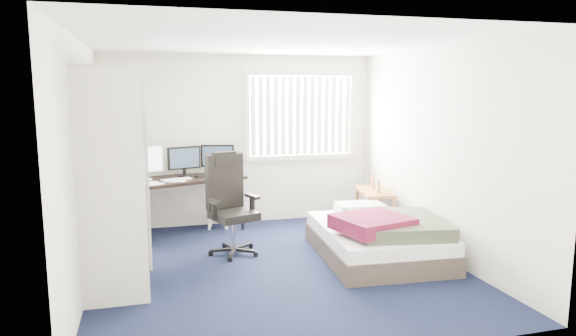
{
  "coord_description": "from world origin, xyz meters",
  "views": [
    {
      "loc": [
        -1.39,
        -5.4,
        2.01
      ],
      "look_at": [
        0.24,
        0.4,
        1.07
      ],
      "focal_mm": 32.0,
      "sensor_mm": 36.0,
      "label": 1
    }
  ],
  "objects_px": {
    "desk": "(184,176)",
    "bed": "(379,237)",
    "nightstand": "(375,195)",
    "office_chair": "(231,215)"
  },
  "relations": [
    {
      "from": "desk",
      "to": "bed",
      "type": "height_order",
      "value": "desk"
    },
    {
      "from": "nightstand",
      "to": "office_chair",
      "type": "bearing_deg",
      "value": -167.06
    },
    {
      "from": "office_chair",
      "to": "bed",
      "type": "relative_size",
      "value": 0.67
    },
    {
      "from": "desk",
      "to": "nightstand",
      "type": "distance_m",
      "value": 2.71
    },
    {
      "from": "office_chair",
      "to": "nightstand",
      "type": "relative_size",
      "value": 1.39
    },
    {
      "from": "bed",
      "to": "nightstand",
      "type": "bearing_deg",
      "value": 67.58
    },
    {
      "from": "office_chair",
      "to": "nightstand",
      "type": "height_order",
      "value": "office_chair"
    },
    {
      "from": "office_chair",
      "to": "desk",
      "type": "bearing_deg",
      "value": 114.3
    },
    {
      "from": "office_chair",
      "to": "nightstand",
      "type": "distance_m",
      "value": 2.22
    },
    {
      "from": "nightstand",
      "to": "bed",
      "type": "height_order",
      "value": "nightstand"
    }
  ]
}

